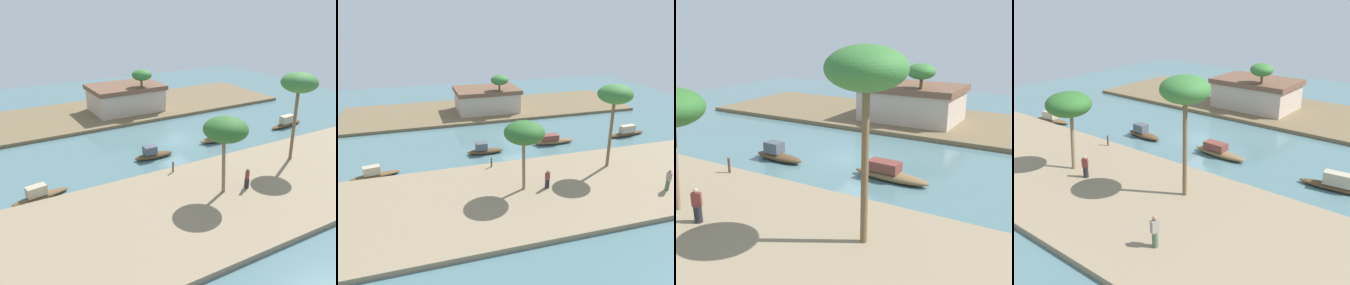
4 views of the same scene
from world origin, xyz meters
TOP-DOWN VIEW (x-y plane):
  - river_water at (0.00, 0.00)m, footprint 65.08×65.08m
  - riverbank_left at (0.00, -12.26)m, footprint 40.57×12.09m
  - riverbank_right at (0.00, 12.26)m, footprint 40.57×12.09m
  - sampan_downstream_large at (3.55, -2.52)m, footprint 4.72×1.26m
  - sampan_foreground at (-4.26, -3.00)m, footprint 3.77×1.19m
  - sampan_midstream at (-14.78, -5.40)m, footprint 4.32×1.58m
  - sampan_near_left_bank at (12.96, -2.66)m, footprint 5.02×1.44m
  - person_by_mooring at (-1.15, -12.05)m, footprint 0.49×0.49m
  - mooring_post at (-4.52, -7.00)m, footprint 0.14×0.14m
  - palm_tree_left_near at (-3.02, -11.53)m, footprint 3.16×3.16m
  - palm_tree_left_far at (5.77, -9.84)m, footprint 3.00×3.00m
  - palm_tree_right_tall at (0.89, 9.38)m, footprint 2.39×2.39m
  - riverside_building at (-0.51, 11.24)m, footprint 8.77×6.07m

SIDE VIEW (x-z plane):
  - river_water at x=0.00m, z-range 0.00..0.00m
  - riverbank_left at x=0.00m, z-range 0.00..0.36m
  - riverbank_right at x=0.00m, z-range 0.00..0.36m
  - sampan_midstream at x=-14.78m, z-range -0.17..0.94m
  - sampan_foreground at x=-4.26m, z-range -0.20..1.01m
  - sampan_downstream_large at x=3.55m, z-range -0.13..0.96m
  - sampan_near_left_bank at x=12.96m, z-range -0.18..1.08m
  - mooring_post at x=-4.52m, z-range 0.36..1.26m
  - person_by_mooring at x=-1.15m, z-range 0.25..1.83m
  - riverside_building at x=-0.51m, z-range 0.39..3.57m
  - palm_tree_right_tall at x=0.89m, z-range 2.24..7.49m
  - palm_tree_left_near at x=-3.02m, z-range 2.27..7.92m
  - palm_tree_left_far at x=5.77m, z-range 3.22..10.81m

